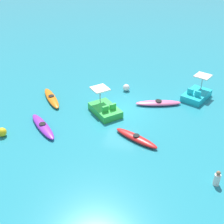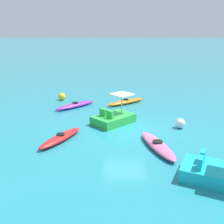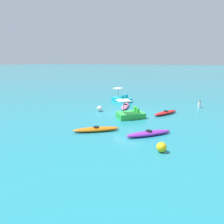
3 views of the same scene
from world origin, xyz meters
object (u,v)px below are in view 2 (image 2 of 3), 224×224
(pedal_boat_green, at_px, (114,118))
(buoy_white, at_px, (180,123))
(kayak_purple, at_px, (75,105))
(kayak_red, at_px, (61,138))
(buoy_yellow, at_px, (62,96))
(kayak_pink, at_px, (157,145))
(kayak_orange, at_px, (126,102))
(pedal_boat_cyan, at_px, (217,172))

(pedal_boat_green, xyz_separation_m, buoy_white, (-0.76, -3.75, -0.06))
(kayak_purple, xyz_separation_m, kayak_red, (-6.12, -0.19, 0.00))
(kayak_red, bearing_deg, buoy_yellow, 10.82)
(kayak_red, distance_m, pedal_boat_green, 3.74)
(kayak_pink, height_order, kayak_red, same)
(kayak_orange, bearing_deg, kayak_pink, -171.59)
(kayak_purple, height_order, buoy_white, buoy_white)
(kayak_orange, relative_size, buoy_yellow, 5.34)
(kayak_pink, height_order, kayak_orange, same)
(kayak_purple, bearing_deg, kayak_orange, -74.66)
(buoy_white, bearing_deg, buoy_yellow, 51.51)
(kayak_pink, relative_size, kayak_orange, 1.11)
(kayak_purple, xyz_separation_m, pedal_boat_green, (-3.44, -2.79, 0.17))
(kayak_red, xyz_separation_m, buoy_white, (1.91, -6.35, 0.11))
(buoy_white, bearing_deg, kayak_orange, 28.79)
(kayak_pink, xyz_separation_m, kayak_purple, (6.97, 4.85, -0.00))
(kayak_red, relative_size, pedal_boat_green, 1.10)
(kayak_pink, xyz_separation_m, pedal_boat_cyan, (-2.72, -1.72, 0.17))
(kayak_pink, bearing_deg, kayak_purple, 34.85)
(kayak_red, height_order, buoy_white, buoy_white)
(kayak_red, bearing_deg, pedal_boat_green, -44.19)
(buoy_yellow, height_order, buoy_white, buoy_yellow)
(kayak_red, xyz_separation_m, pedal_boat_cyan, (-3.56, -6.38, 0.17))
(kayak_red, distance_m, buoy_yellow, 8.36)
(kayak_pink, bearing_deg, pedal_boat_green, 30.32)
(kayak_pink, height_order, buoy_yellow, buoy_yellow)
(buoy_yellow, bearing_deg, kayak_pink, -145.48)
(kayak_red, height_order, pedal_boat_cyan, pedal_boat_cyan)
(pedal_boat_cyan, relative_size, buoy_yellow, 4.88)
(kayak_pink, distance_m, kayak_red, 4.74)
(pedal_boat_green, height_order, pedal_boat_cyan, same)
(pedal_boat_green, xyz_separation_m, buoy_yellow, (5.53, 4.17, -0.05))
(kayak_pink, relative_size, pedal_boat_cyan, 1.22)
(kayak_purple, bearing_deg, kayak_red, -178.23)
(kayak_pink, height_order, pedal_boat_green, pedal_boat_green)
(pedal_boat_green, height_order, buoy_white, pedal_boat_green)
(buoy_yellow, bearing_deg, kayak_red, -169.18)
(pedal_boat_cyan, bearing_deg, kayak_red, 60.81)
(kayak_pink, height_order, kayak_purple, same)
(pedal_boat_cyan, height_order, buoy_white, pedal_boat_cyan)
(kayak_pink, distance_m, pedal_boat_green, 4.08)
(kayak_red, bearing_deg, buoy_white, -73.22)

